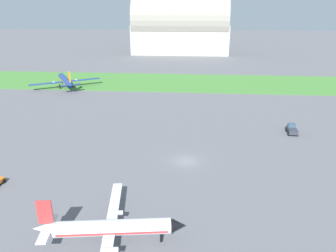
{
  "coord_description": "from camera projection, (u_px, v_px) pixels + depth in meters",
  "views": [
    {
      "loc": [
        0.91,
        -51.77,
        26.33
      ],
      "look_at": [
        -4.03,
        9.38,
        3.0
      ],
      "focal_mm": 34.66,
      "sensor_mm": 36.0,
      "label": 1
    }
  ],
  "objects": [
    {
      "name": "grass_taxiway_strip",
      "position": [
        191.0,
        83.0,
        114.45
      ],
      "size": [
        360.0,
        28.0,
        0.08
      ],
      "primitive_type": "cube",
      "color": "#478438",
      "rests_on": "ground_plane"
    },
    {
      "name": "hangar_distant",
      "position": [
        181.0,
        26.0,
        178.44
      ],
      "size": [
        52.03,
        27.17,
        31.43
      ],
      "color": "#B2AD9E",
      "rests_on": "ground_plane"
    },
    {
      "name": "airplane_taxiing_turboprop",
      "position": [
        65.0,
        80.0,
        106.54
      ],
      "size": [
        20.11,
        17.56,
        6.82
      ],
      "rotation": [
        0.0,
        0.0,
        2.12
      ],
      "color": "navy",
      "rests_on": "ground_plane"
    },
    {
      "name": "pushback_tug_near_gate",
      "position": [
        292.0,
        129.0,
        69.57
      ],
      "size": [
        2.28,
        3.72,
        1.95
      ],
      "rotation": [
        0.0,
        0.0,
        1.5
      ],
      "color": "#2D333D",
      "rests_on": "ground_plane"
    },
    {
      "name": "ground_plane",
      "position": [
        186.0,
        161.0,
        57.66
      ],
      "size": [
        600.0,
        600.0,
        0.0
      ],
      "primitive_type": "plane",
      "color": "slate"
    },
    {
      "name": "airplane_foreground_turboprop",
      "position": [
        110.0,
        228.0,
        37.13
      ],
      "size": [
        17.42,
        20.29,
        6.09
      ],
      "rotation": [
        0.0,
        0.0,
        0.14
      ],
      "color": "silver",
      "rests_on": "ground_plane"
    }
  ]
}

